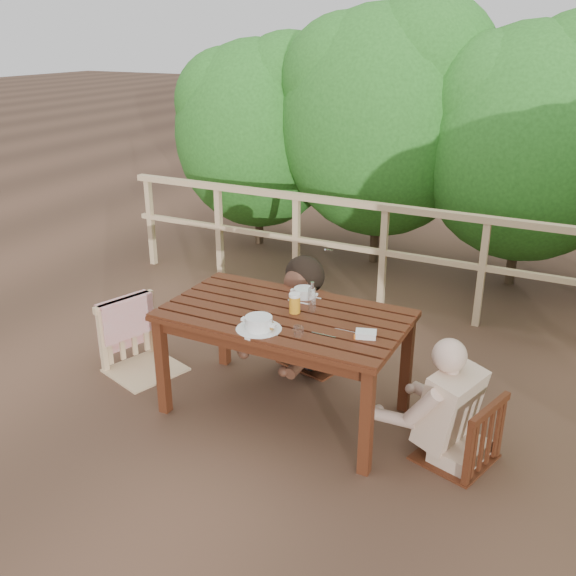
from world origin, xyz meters
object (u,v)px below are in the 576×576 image
at_px(table, 285,363).
at_px(chair_right, 461,397).
at_px(tumbler, 299,332).
at_px(soup_near, 259,324).
at_px(soup_far, 304,294).
at_px(bottle, 312,298).
at_px(chair_far, 318,307).
at_px(woman, 320,279).
at_px(beer_glass, 295,304).
at_px(chair_left, 140,311).
at_px(butter_tub, 366,335).
at_px(bread_roll, 264,325).
at_px(diner_right, 470,369).

xyz_separation_m(table, chair_right, (1.18, -0.00, 0.07)).
bearing_deg(tumbler, table, 130.94).
xyz_separation_m(table, soup_near, (-0.03, -0.29, 0.41)).
relative_size(soup_far, bottle, 1.09).
bearing_deg(chair_far, woman, 104.59).
relative_size(chair_far, beer_glass, 6.53).
height_order(table, chair_left, chair_left).
bearing_deg(butter_tub, chair_left, 159.47).
bearing_deg(tumbler, soup_near, -174.67).
bearing_deg(chair_left, chair_far, -38.77).
bearing_deg(chair_right, bread_roll, -60.10).
xyz_separation_m(woman, beer_glass, (0.15, -0.73, 0.10)).
height_order(chair_far, bottle, chair_far).
bearing_deg(soup_far, chair_far, 101.76).
height_order(soup_near, soup_far, soup_near).
height_order(chair_far, butter_tub, chair_far).
bearing_deg(butter_tub, tumbler, -173.34).
bearing_deg(chair_right, woman, -103.96).
xyz_separation_m(table, woman, (-0.09, 0.76, 0.34)).
distance_m(chair_far, chair_right, 1.47).
bearing_deg(butter_tub, diner_right, -8.00).
xyz_separation_m(woman, butter_tub, (0.69, -0.86, 0.06)).
bearing_deg(soup_far, woman, 101.27).
relative_size(woman, diner_right, 1.11).
relative_size(table, diner_right, 1.24).
bearing_deg(bottle, beer_glass, -143.07).
xyz_separation_m(chair_left, woman, (1.13, 0.76, 0.19)).
bearing_deg(chair_left, beer_glass, -70.81).
bearing_deg(table, bottle, 31.91).
height_order(bottle, butter_tub, bottle).
xyz_separation_m(bottle, butter_tub, (0.45, -0.20, -0.08)).
distance_m(soup_far, bread_roll, 0.56).
xyz_separation_m(chair_right, beer_glass, (-1.12, 0.03, 0.37)).
distance_m(chair_right, bread_roll, 1.26).
xyz_separation_m(chair_far, chair_right, (1.27, -0.74, -0.05)).
bearing_deg(woman, tumbler, 122.06).
height_order(chair_left, soup_far, chair_left).
xyz_separation_m(chair_right, diner_right, (0.03, 0.00, 0.20)).
height_order(bottle, tumbler, bottle).
relative_size(table, chair_far, 1.65).
distance_m(soup_near, beer_glass, 0.33).
xyz_separation_m(chair_left, beer_glass, (1.28, 0.03, 0.29)).
distance_m(beer_glass, tumbler, 0.34).
bearing_deg(soup_far, bottle, -52.31).
bearing_deg(beer_glass, soup_far, 102.36).
distance_m(chair_far, bottle, 0.78).
distance_m(chair_right, woman, 1.51).
bearing_deg(table, chair_far, 96.95).
distance_m(soup_near, butter_tub, 0.66).
relative_size(beer_glass, bottle, 0.67).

